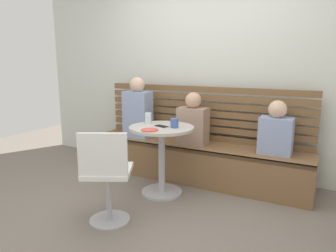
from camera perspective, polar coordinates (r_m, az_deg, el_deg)
The scene contains 13 objects.
ground at distance 2.93m, azimuth -5.04°, elevation -17.03°, with size 8.00×8.00×0.00m, color #70665B.
back_wall at distance 4.05m, azimuth 7.51°, elevation 12.19°, with size 5.20×0.10×2.90m, color silver.
booth_bench at distance 3.83m, azimuth 4.70°, elevation -6.42°, with size 2.70×0.52×0.44m.
booth_backrest at distance 3.91m, azimuth 6.23°, elevation 2.36°, with size 2.65×0.04×0.67m.
cafe_table at distance 3.32m, azimuth -1.16°, elevation -3.84°, with size 0.68×0.68×0.74m.
white_chair at distance 2.75m, azimuth -11.15°, elevation -8.60°, with size 0.54×0.54×0.85m.
person_adult at distance 4.05m, azimuth -5.53°, elevation 2.83°, with size 0.34×0.22×0.77m.
person_child_left at distance 3.70m, azimuth 4.57°, elevation 0.80°, with size 0.34×0.22×0.62m.
person_child_middle at distance 3.50m, azimuth 19.08°, elevation -0.81°, with size 0.34×0.22×0.57m.
cup_glass_tall at distance 3.42m, azimuth -3.64°, elevation 1.42°, with size 0.07×0.07×0.12m, color silver.
cup_mug_blue at distance 3.21m, azimuth 1.19°, elevation 0.54°, with size 0.08×0.08×0.10m, color #3D5B9E.
plate_small at distance 3.08m, azimuth -3.36°, elevation -0.72°, with size 0.17×0.17×0.01m, color #DB4C42.
phone_on_table at distance 3.27m, azimuth -1.20°, elevation -0.02°, with size 0.07×0.14×0.01m, color black.
Camera 1 is at (1.41, -2.15, 1.41)m, focal length 33.47 mm.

